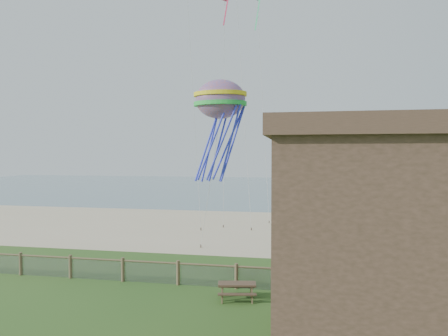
{
  "coord_description": "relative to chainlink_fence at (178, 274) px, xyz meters",
  "views": [
    {
      "loc": [
        5.98,
        -13.29,
        6.66
      ],
      "look_at": [
        2.0,
        8.0,
        5.9
      ],
      "focal_mm": 32.0,
      "sensor_mm": 36.0,
      "label": 1
    }
  ],
  "objects": [
    {
      "name": "chainlink_fence",
      "position": [
        0.0,
        0.0,
        0.0
      ],
      "size": [
        36.2,
        0.2,
        1.25
      ],
      "primitive_type": null,
      "color": "brown",
      "rests_on": "ground"
    },
    {
      "name": "sand_beach",
      "position": [
        0.0,
        16.0,
        -0.55
      ],
      "size": [
        72.0,
        20.0,
        0.02
      ],
      "primitive_type": "cube",
      "color": "#C1B08B",
      "rests_on": "ground"
    },
    {
      "name": "octopus_kite",
      "position": [
        1.19,
        5.03,
        7.73
      ],
      "size": [
        3.79,
        3.05,
        6.88
      ],
      "primitive_type": null,
      "rotation": [
        0.0,
        0.0,
        0.23
      ],
      "color": "#EB5A25"
    },
    {
      "name": "picnic_table",
      "position": [
        3.25,
        -1.45,
        -0.19
      ],
      "size": [
        1.92,
        1.57,
        0.73
      ],
      "primitive_type": null,
      "rotation": [
        0.0,
        0.0,
        0.17
      ],
      "color": "brown",
      "rests_on": "ground"
    },
    {
      "name": "kite_red",
      "position": [
        0.18,
        12.02,
        18.04
      ],
      "size": [
        1.97,
        1.8,
        2.54
      ],
      "primitive_type": null,
      "rotation": [
        0.44,
        0.0,
        0.98
      ],
      "color": "#E12751"
    },
    {
      "name": "kite_green",
      "position": [
        2.42,
        15.01,
        18.84
      ],
      "size": [
        2.43,
        2.18,
        3.39
      ],
      "primitive_type": null,
      "rotation": [
        0.44,
        0.0,
        1.0
      ],
      "color": "#38D479"
    },
    {
      "name": "ocean",
      "position": [
        0.0,
        60.0,
        -0.55
      ],
      "size": [
        160.0,
        68.0,
        0.02
      ],
      "primitive_type": "cube",
      "color": "slate",
      "rests_on": "ground"
    }
  ]
}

